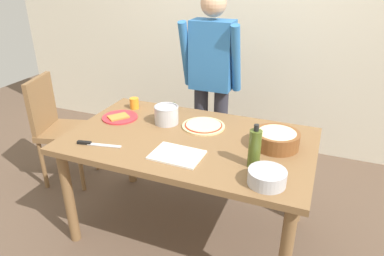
% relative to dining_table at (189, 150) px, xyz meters
% --- Properties ---
extents(ground, '(8.00, 8.00, 0.00)m').
position_rel_dining_table_xyz_m(ground, '(0.00, 0.00, -0.67)').
color(ground, brown).
extents(wall_back, '(5.60, 0.10, 2.60)m').
position_rel_dining_table_xyz_m(wall_back, '(0.00, 1.60, 0.63)').
color(wall_back, silver).
rests_on(wall_back, ground).
extents(dining_table, '(1.60, 0.96, 0.76)m').
position_rel_dining_table_xyz_m(dining_table, '(0.00, 0.00, 0.00)').
color(dining_table, brown).
rests_on(dining_table, ground).
extents(person_cook, '(0.49, 0.25, 1.62)m').
position_rel_dining_table_xyz_m(person_cook, '(-0.11, 0.76, 0.27)').
color(person_cook, '#2D2D38').
rests_on(person_cook, ground).
extents(chair_wooden_left, '(0.49, 0.49, 0.95)m').
position_rel_dining_table_xyz_m(chair_wooden_left, '(-1.32, 0.22, -0.13)').
color(chair_wooden_left, brown).
rests_on(chair_wooden_left, ground).
extents(pizza_raw_on_board, '(0.30, 0.30, 0.02)m').
position_rel_dining_table_xyz_m(pizza_raw_on_board, '(0.03, 0.20, 0.10)').
color(pizza_raw_on_board, beige).
rests_on(pizza_raw_on_board, dining_table).
extents(plate_with_slice, '(0.26, 0.26, 0.02)m').
position_rel_dining_table_xyz_m(plate_with_slice, '(-0.60, 0.11, 0.10)').
color(plate_with_slice, red).
rests_on(plate_with_slice, dining_table).
extents(popcorn_bowl, '(0.28, 0.28, 0.11)m').
position_rel_dining_table_xyz_m(popcorn_bowl, '(0.55, 0.09, 0.15)').
color(popcorn_bowl, brown).
rests_on(popcorn_bowl, dining_table).
extents(mixing_bowl_steel, '(0.20, 0.20, 0.08)m').
position_rel_dining_table_xyz_m(mixing_bowl_steel, '(0.57, -0.34, 0.13)').
color(mixing_bowl_steel, '#B7B7BC').
rests_on(mixing_bowl_steel, dining_table).
extents(olive_oil_bottle, '(0.07, 0.07, 0.26)m').
position_rel_dining_table_xyz_m(olive_oil_bottle, '(0.47, -0.19, 0.20)').
color(olive_oil_bottle, '#47561E').
rests_on(olive_oil_bottle, dining_table).
extents(steel_pot, '(0.17, 0.17, 0.13)m').
position_rel_dining_table_xyz_m(steel_pot, '(-0.24, 0.16, 0.16)').
color(steel_pot, '#B7B7BC').
rests_on(steel_pot, dining_table).
extents(cup_orange, '(0.07, 0.07, 0.08)m').
position_rel_dining_table_xyz_m(cup_orange, '(-0.59, 0.32, 0.13)').
color(cup_orange, orange).
rests_on(cup_orange, dining_table).
extents(cutting_board_white, '(0.31, 0.23, 0.01)m').
position_rel_dining_table_xyz_m(cutting_board_white, '(0.02, -0.24, 0.10)').
color(cutting_board_white, white).
rests_on(cutting_board_white, dining_table).
extents(chef_knife, '(0.29, 0.08, 0.02)m').
position_rel_dining_table_xyz_m(chef_knife, '(-0.52, -0.31, 0.10)').
color(chef_knife, silver).
rests_on(chef_knife, dining_table).
extents(avocado, '(0.06, 0.06, 0.07)m').
position_rel_dining_table_xyz_m(avocado, '(-0.29, 0.38, 0.13)').
color(avocado, '#2D4219').
rests_on(avocado, dining_table).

